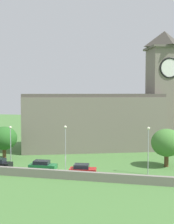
{
  "coord_description": "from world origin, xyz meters",
  "views": [
    {
      "loc": [
        13.96,
        -45.75,
        12.87
      ],
      "look_at": [
        1.44,
        8.92,
        9.22
      ],
      "focal_mm": 47.87,
      "sensor_mm": 36.0,
      "label": 1
    }
  ],
  "objects": [
    {
      "name": "tree_churchyard",
      "position": [
        -14.1,
        5.79,
        4.15
      ],
      "size": [
        4.95,
        4.95,
        6.41
      ],
      "color": "brown",
      "rests_on": "ground"
    },
    {
      "name": "streetlamp_east_mid",
      "position": [
        12.99,
        1.52,
        4.97
      ],
      "size": [
        0.44,
        0.44,
        7.53
      ],
      "color": "#9EA0A5",
      "rests_on": "ground"
    },
    {
      "name": "church",
      "position": [
        3.03,
        22.76,
        7.85
      ],
      "size": [
        37.97,
        22.71,
        27.29
      ],
      "color": "slate",
      "rests_on": "ground"
    },
    {
      "name": "quay_barrier",
      "position": [
        0.0,
        -3.84,
        0.65
      ],
      "size": [
        49.43,
        0.7,
        1.3
      ],
      "primitive_type": "cube",
      "color": "gray",
      "rests_on": "ground"
    },
    {
      "name": "streetlamp_west_mid",
      "position": [
        -10.78,
        1.98,
        4.67
      ],
      "size": [
        0.44,
        0.44,
        7.0
      ],
      "color": "#9EA0A5",
      "rests_on": "ground"
    },
    {
      "name": "car_green",
      "position": [
        -4.03,
        -0.06,
        0.86
      ],
      "size": [
        4.55,
        2.37,
        1.69
      ],
      "color": "#1E6B38",
      "rests_on": "ground"
    },
    {
      "name": "car_red",
      "position": [
        3.11,
        -1.48,
        0.91
      ],
      "size": [
        4.31,
        2.67,
        1.8
      ],
      "color": "red",
      "rests_on": "ground"
    },
    {
      "name": "streetlamp_central",
      "position": [
        -0.3,
        0.64,
        4.96
      ],
      "size": [
        0.44,
        0.44,
        7.5
      ],
      "color": "#9EA0A5",
      "rests_on": "ground"
    },
    {
      "name": "tree_riverside_west",
      "position": [
        16.0,
        7.28,
        4.19
      ],
      "size": [
        5.35,
        5.35,
        6.63
      ],
      "color": "brown",
      "rests_on": "ground"
    },
    {
      "name": "ground_plane",
      "position": [
        0.0,
        15.0,
        0.0
      ],
      "size": [
        200.0,
        200.0,
        0.0
      ],
      "primitive_type": "plane",
      "color": "#477538"
    }
  ]
}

